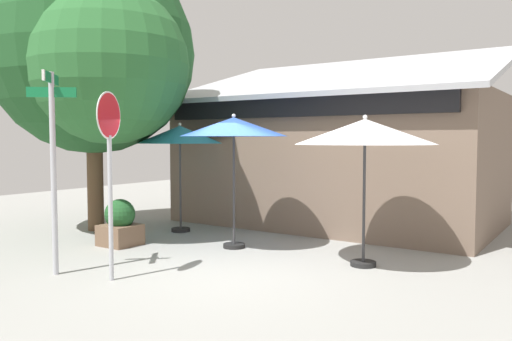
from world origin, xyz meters
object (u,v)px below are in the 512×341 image
stop_sign (109,151)px  shade_tree (97,56)px  patio_umbrella_teal_left (180,136)px  patio_umbrella_royal_blue_center (234,128)px  street_sign_post (53,154)px  patio_umbrella_ivory_right (365,133)px  sidewalk_planter (120,224)px

stop_sign → shade_tree: shade_tree is taller
patio_umbrella_teal_left → patio_umbrella_royal_blue_center: patio_umbrella_royal_blue_center is taller
street_sign_post → patio_umbrella_teal_left: size_ratio=1.27×
patio_umbrella_teal_left → patio_umbrella_ivory_right: (4.85, -0.67, 0.03)m
patio_umbrella_teal_left → shade_tree: size_ratio=0.39×
street_sign_post → patio_umbrella_royal_blue_center: 3.49m
patio_umbrella_ivory_right → shade_tree: 6.59m
stop_sign → patio_umbrella_royal_blue_center: bearing=87.0°
patio_umbrella_royal_blue_center → sidewalk_planter: (-2.09, -1.12, -1.96)m
shade_tree → sidewalk_planter: size_ratio=6.91×
sidewalk_planter → street_sign_post: bearing=-66.8°
sidewalk_planter → stop_sign: bearing=-43.7°
patio_umbrella_ivory_right → shade_tree: (-6.32, -0.49, 1.80)m
patio_umbrella_ivory_right → stop_sign: bearing=-133.5°
shade_tree → patio_umbrella_ivory_right: bearing=4.5°
patio_umbrella_ivory_right → sidewalk_planter: patio_umbrella_ivory_right is taller
patio_umbrella_royal_blue_center → stop_sign: bearing=-93.0°
patio_umbrella_teal_left → patio_umbrella_royal_blue_center: bearing=-19.2°
patio_umbrella_teal_left → shade_tree: shade_tree is taller
street_sign_post → stop_sign: 1.06m
patio_umbrella_royal_blue_center → sidewalk_planter: patio_umbrella_royal_blue_center is taller
stop_sign → street_sign_post: bearing=-164.5°
patio_umbrella_royal_blue_center → sidewalk_planter: 3.08m
shade_tree → sidewalk_planter: (1.50, -0.70, -3.65)m
shade_tree → stop_sign: bearing=-36.5°
patio_umbrella_ivory_right → shade_tree: bearing=-175.5°
street_sign_post → shade_tree: (-2.42, 2.83, 2.15)m
patio_umbrella_teal_left → patio_umbrella_ivory_right: 4.90m
patio_umbrella_royal_blue_center → sidewalk_planter: bearing=-151.7°
street_sign_post → sidewalk_planter: size_ratio=3.40×
patio_umbrella_royal_blue_center → patio_umbrella_ivory_right: size_ratio=1.03×
street_sign_post → patio_umbrella_ivory_right: 5.13m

